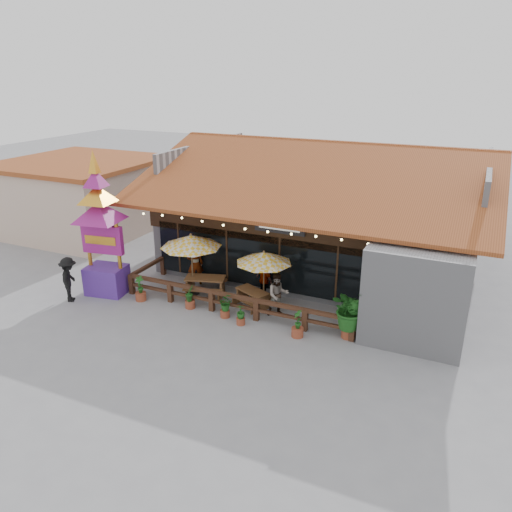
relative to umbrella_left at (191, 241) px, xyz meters
The scene contains 19 objects.
ground 4.75m from the umbrella_left, ahead, with size 100.00×100.00×0.00m, color gray.
restaurant_building 7.40m from the umbrella_left, 54.48° to the left, with size 15.50×14.73×6.09m.
patio_railing 2.69m from the umbrella_left, 25.57° to the right, with size 10.00×2.60×0.92m.
neighbor_building 12.23m from the umbrella_left, 153.73° to the left, with size 8.40×8.40×4.22m.
umbrella_left is the anchor object (origin of this frame).
umbrella_right 3.31m from the umbrella_left, ahead, with size 2.51×2.51×2.47m.
picnic_table_left 1.97m from the umbrella_left, 16.05° to the left, with size 2.07×1.92×0.82m.
picnic_table_right 3.47m from the umbrella_left, ahead, with size 1.82×1.72×0.69m.
thai_sign_tower 3.94m from the umbrella_left, 157.40° to the right, with size 2.83×2.83×6.72m.
tropical_plant 7.35m from the umbrella_left, ahead, with size 1.83×1.88×1.98m.
diner_a 1.80m from the umbrella_left, 114.60° to the left, with size 0.72×0.47×1.98m, color #362211.
diner_b 4.42m from the umbrella_left, ahead, with size 0.87×0.68×1.79m, color #362211.
diner_c 3.52m from the umbrella_left, 18.49° to the left, with size 0.96×0.40×1.63m, color #362211.
pedestrian 5.36m from the umbrella_left, 148.01° to the right, with size 1.26×0.72×1.95m, color black.
planter_a 3.00m from the umbrella_left, 138.64° to the right, with size 0.45×0.45×1.11m.
planter_b 2.42m from the umbrella_left, 64.34° to the right, with size 0.41×0.41×1.01m.
planter_c 3.29m from the umbrella_left, 30.95° to the right, with size 0.75×0.74×0.93m.
planter_d 4.09m from the umbrella_left, 27.94° to the right, with size 0.41×0.41×0.83m.
planter_e 6.02m from the umbrella_left, 16.66° to the right, with size 0.44×0.46×1.09m.
Camera 1 is at (6.72, -16.42, 9.30)m, focal length 35.00 mm.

